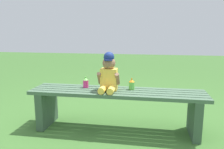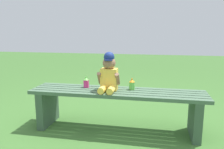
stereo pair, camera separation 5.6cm
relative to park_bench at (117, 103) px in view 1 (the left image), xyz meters
name	(u,v)px [view 1 (the left image)]	position (x,y,z in m)	size (l,w,h in m)	color
ground_plane	(117,129)	(0.00, 0.00, -0.30)	(16.00, 16.00, 0.00)	#3D6B2D
park_bench	(117,103)	(0.00, 0.00, 0.00)	(1.84, 0.40, 0.44)	#47664C
child_figure	(109,74)	(-0.09, -0.01, 0.31)	(0.23, 0.27, 0.40)	#F2C64C
sippy_cup_left	(86,82)	(-0.36, 0.07, 0.19)	(0.06, 0.06, 0.12)	#E5337F
sippy_cup_right	(132,84)	(0.15, 0.07, 0.19)	(0.06, 0.06, 0.12)	#66CC4C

